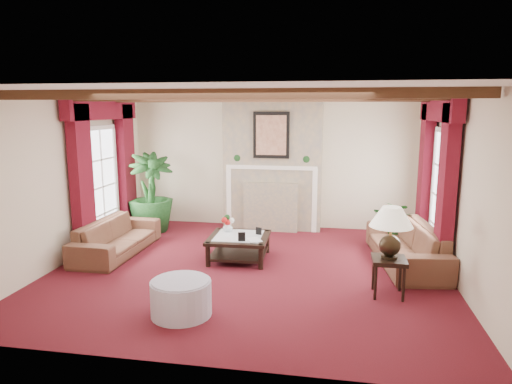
% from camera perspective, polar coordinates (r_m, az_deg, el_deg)
% --- Properties ---
extents(floor, '(6.00, 6.00, 0.00)m').
position_cam_1_polar(floor, '(7.22, -0.80, -9.64)').
color(floor, '#490D15').
rests_on(floor, ground).
extents(ceiling, '(6.00, 6.00, 0.00)m').
position_cam_1_polar(ceiling, '(6.78, -0.86, 12.32)').
color(ceiling, white).
rests_on(ceiling, floor).
extents(back_wall, '(6.00, 0.02, 2.70)m').
position_cam_1_polar(back_wall, '(9.56, 2.25, 3.67)').
color(back_wall, beige).
rests_on(back_wall, ground).
extents(left_wall, '(0.02, 5.50, 2.70)m').
position_cam_1_polar(left_wall, '(7.99, -22.49, 1.53)').
color(left_wall, beige).
rests_on(left_wall, ground).
extents(right_wall, '(0.02, 5.50, 2.70)m').
position_cam_1_polar(right_wall, '(6.97, 24.18, 0.21)').
color(right_wall, beige).
rests_on(right_wall, ground).
extents(ceiling_beams, '(6.00, 3.00, 0.12)m').
position_cam_1_polar(ceiling_beams, '(6.78, -0.86, 11.81)').
color(ceiling_beams, '#352010').
rests_on(ceiling_beams, ceiling).
extents(fireplace, '(2.00, 0.52, 2.70)m').
position_cam_1_polar(fireplace, '(9.30, 2.15, 11.81)').
color(fireplace, tan).
rests_on(fireplace, ground).
extents(french_door_left, '(0.10, 1.10, 2.16)m').
position_cam_1_polar(french_door_left, '(8.76, -19.18, 7.60)').
color(french_door_left, white).
rests_on(french_door_left, ground).
extents(french_door_right, '(0.10, 1.10, 2.16)m').
position_cam_1_polar(french_door_right, '(7.85, 22.63, 7.11)').
color(french_door_right, white).
rests_on(french_door_right, ground).
extents(curtains_left, '(0.20, 2.40, 2.55)m').
position_cam_1_polar(curtains_left, '(8.70, -18.70, 10.38)').
color(curtains_left, '#500A18').
rests_on(curtains_left, ground).
extents(curtains_right, '(0.20, 2.40, 2.55)m').
position_cam_1_polar(curtains_right, '(7.82, 22.05, 10.23)').
color(curtains_right, '#500A18').
rests_on(curtains_right, ground).
extents(sofa_left, '(2.01, 0.65, 0.78)m').
position_cam_1_polar(sofa_left, '(8.23, -17.03, -4.73)').
color(sofa_left, '#360E16').
rests_on(sofa_left, ground).
extents(sofa_right, '(2.33, 1.18, 0.85)m').
position_cam_1_polar(sofa_right, '(7.73, 18.27, -5.49)').
color(sofa_right, '#360E16').
rests_on(sofa_right, ground).
extents(potted_palm, '(2.46, 2.47, 0.90)m').
position_cam_1_polar(potted_palm, '(9.51, -12.94, -2.15)').
color(potted_palm, black).
rests_on(potted_palm, ground).
extents(small_plant, '(1.53, 1.54, 0.65)m').
position_cam_1_polar(small_plant, '(8.71, 17.05, -4.32)').
color(small_plant, black).
rests_on(small_plant, ground).
extents(coffee_table, '(1.00, 1.00, 0.40)m').
position_cam_1_polar(coffee_table, '(7.62, -2.15, -6.96)').
color(coffee_table, black).
rests_on(coffee_table, ground).
extents(side_table, '(0.52, 0.52, 0.52)m').
position_cam_1_polar(side_table, '(6.44, 16.19, -10.14)').
color(side_table, black).
rests_on(side_table, ground).
extents(ottoman, '(0.74, 0.74, 0.43)m').
position_cam_1_polar(ottoman, '(5.73, -9.35, -12.95)').
color(ottoman, '#B5ABC1').
rests_on(ottoman, ground).
extents(table_lamp, '(0.56, 0.56, 0.72)m').
position_cam_1_polar(table_lamp, '(6.25, 16.48, -4.81)').
color(table_lamp, black).
rests_on(table_lamp, side_table).
extents(flower_vase, '(0.28, 0.28, 0.17)m').
position_cam_1_polar(flower_vase, '(7.80, -3.56, -4.41)').
color(flower_vase, silver).
rests_on(flower_vase, coffee_table).
extents(book, '(0.22, 0.19, 0.27)m').
position_cam_1_polar(book, '(7.23, -0.98, -5.16)').
color(book, black).
rests_on(book, coffee_table).
extents(photo_frame_a, '(0.12, 0.04, 0.15)m').
position_cam_1_polar(photo_frame_a, '(7.23, -1.80, -5.65)').
color(photo_frame_a, black).
rests_on(photo_frame_a, coffee_table).
extents(photo_frame_b, '(0.10, 0.06, 0.13)m').
position_cam_1_polar(photo_frame_b, '(7.59, 0.34, -4.94)').
color(photo_frame_b, black).
rests_on(photo_frame_b, coffee_table).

